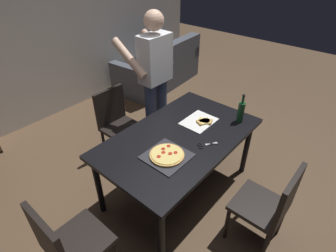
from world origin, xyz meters
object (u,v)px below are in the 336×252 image
at_px(kitchen_scissors, 204,145).
at_px(chair_far_side, 117,120).
at_px(chair_near_camera, 270,204).
at_px(chair_left_end, 67,244).
at_px(wine_bottle, 241,112).
at_px(person_serving_pizza, 155,77).
at_px(pepperoni_pizza_on_tray, 167,155).
at_px(couch, 160,69).
at_px(dining_table, 179,142).

bearing_deg(kitchen_scissors, chair_far_side, 91.46).
relative_size(chair_near_camera, chair_left_end, 1.00).
height_order(chair_far_side, wine_bottle, wine_bottle).
relative_size(person_serving_pizza, wine_bottle, 5.54).
height_order(chair_far_side, person_serving_pizza, person_serving_pizza).
bearing_deg(chair_near_camera, wine_bottle, 46.96).
height_order(chair_near_camera, pepperoni_pizza_on_tray, chair_near_camera).
distance_m(chair_far_side, pepperoni_pizza_on_tray, 1.16).
xyz_separation_m(couch, person_serving_pizza, (-1.44, -1.23, 0.70)).
distance_m(couch, kitchen_scissors, 2.97).
bearing_deg(chair_far_side, chair_left_end, -143.06).
xyz_separation_m(chair_left_end, person_serving_pizza, (1.76, 0.76, 0.49)).
bearing_deg(couch, kitchen_scissors, -129.70).
relative_size(dining_table, pepperoni_pizza_on_tray, 4.42).
height_order(dining_table, pepperoni_pizza_on_tray, pepperoni_pizza_on_tray).
bearing_deg(person_serving_pizza, wine_bottle, -81.76).
xyz_separation_m(chair_near_camera, chair_left_end, (-1.30, 0.98, 0.00)).
distance_m(dining_table, person_serving_pizza, 0.94).
distance_m(dining_table, couch, 2.78).
height_order(dining_table, chair_near_camera, chair_near_camera).
distance_m(dining_table, chair_near_camera, 0.99).
bearing_deg(chair_far_side, dining_table, -90.00).
xyz_separation_m(chair_far_side, kitchen_scissors, (0.03, -1.25, 0.24)).
xyz_separation_m(dining_table, chair_near_camera, (-0.00, -0.98, -0.17)).
distance_m(person_serving_pizza, wine_bottle, 1.09).
height_order(person_serving_pizza, kitchen_scissors, person_serving_pizza).
distance_m(pepperoni_pizza_on_tray, kitchen_scissors, 0.38).
distance_m(chair_near_camera, wine_bottle, 0.97).
xyz_separation_m(chair_left_end, kitchen_scissors, (1.33, -0.27, 0.24)).
xyz_separation_m(pepperoni_pizza_on_tray, wine_bottle, (0.93, -0.21, 0.10)).
distance_m(chair_near_camera, kitchen_scissors, 0.75).
height_order(chair_far_side, chair_left_end, same).
bearing_deg(kitchen_scissors, couch, 50.30).
bearing_deg(pepperoni_pizza_on_tray, chair_far_side, 73.88).
height_order(couch, person_serving_pizza, person_serving_pizza).
distance_m(chair_left_end, pepperoni_pizza_on_tray, 1.03).
xyz_separation_m(chair_near_camera, chair_far_side, (0.00, 1.96, 0.00)).
bearing_deg(couch, dining_table, -133.80).
bearing_deg(chair_near_camera, couch, 57.27).
distance_m(chair_near_camera, chair_far_side, 1.96).
height_order(chair_left_end, kitchen_scissors, chair_left_end).
bearing_deg(wine_bottle, couch, 60.79).
distance_m(dining_table, kitchen_scissors, 0.28).
xyz_separation_m(dining_table, wine_bottle, (0.62, -0.32, 0.19)).
relative_size(pepperoni_pizza_on_tray, wine_bottle, 1.17).
bearing_deg(couch, chair_near_camera, -122.73).
relative_size(chair_left_end, pepperoni_pizza_on_tray, 2.44).
bearing_deg(person_serving_pizza, pepperoni_pizza_on_tray, -131.87).
xyz_separation_m(dining_table, kitchen_scissors, (0.03, -0.27, 0.08)).
bearing_deg(chair_near_camera, kitchen_scissors, 87.44).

